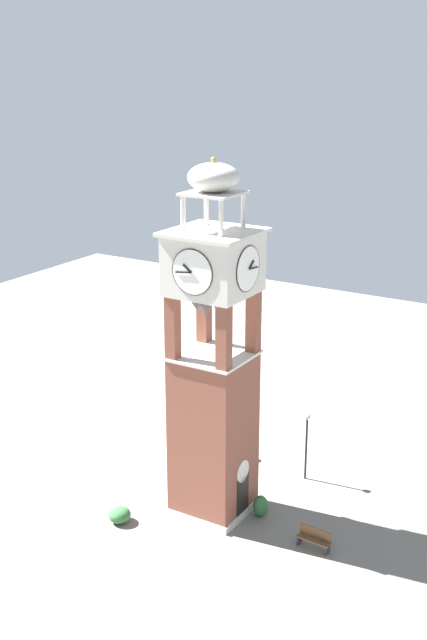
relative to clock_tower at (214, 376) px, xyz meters
The scene contains 7 objects.
ground 7.08m from the clock_tower, 73.04° to the left, with size 80.00×80.00×0.00m, color gray.
clock_tower is the anchor object (origin of this frame).
park_bench 8.69m from the clock_tower, 94.81° to the right, with size 0.54×1.62×0.95m.
lamp_post 7.26m from the clock_tower, 26.75° to the right, with size 0.36×0.36×3.78m.
trash_bin 8.69m from the clock_tower, 13.08° to the left, with size 0.52×0.52×0.80m, color #4C4C51.
shrub_near_entry 8.17m from the clock_tower, 135.71° to the left, with size 1.09×1.09×0.75m, color #336638.
shrub_left_of_tower 6.95m from the clock_tower, 73.87° to the right, with size 0.74×0.74×1.08m, color #336638.
Camera 1 is at (-29.76, -18.08, 21.19)m, focal length 44.95 mm.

